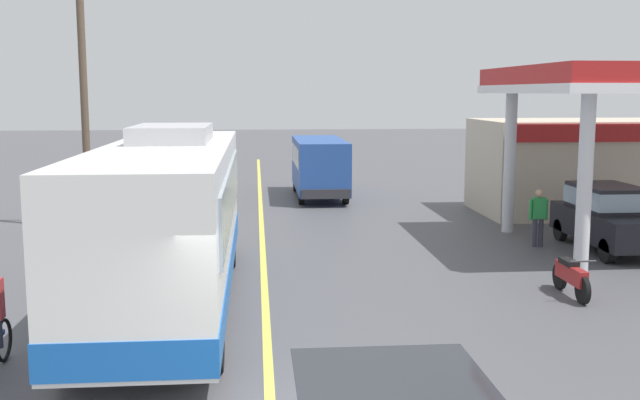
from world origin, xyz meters
The scene contains 9 objects.
ground centered at (0.00, 20.00, 0.00)m, with size 120.00×120.00×0.00m, color #4C4C51.
lane_divider_stripe centered at (0.00, 15.00, 0.00)m, with size 0.16×50.00×0.01m, color #D8CC4C.
coach_bus_main centered at (-1.96, 6.15, 1.72)m, with size 2.60×11.04×3.69m.
gas_station_roadside centered at (11.48, 15.00, 2.63)m, with size 9.10×11.95×5.10m.
car_at_pump centered at (9.64, 10.58, 1.01)m, with size 1.70×4.20×1.82m.
minibus_opposing_lane centered at (2.49, 21.90, 1.47)m, with size 2.04×6.13×2.44m.
motorcycle_parked_forecourt centered at (6.62, 6.00, 0.44)m, with size 0.55×1.80×0.92m.
pedestrian_near_pump centered at (7.86, 11.16, 0.93)m, with size 0.55×0.22×1.66m.
utility_pole_roadside centered at (-5.58, 15.26, 4.41)m, with size 1.80×0.24×8.46m.
Camera 1 is at (-0.16, -9.23, 4.39)m, focal length 41.92 mm.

